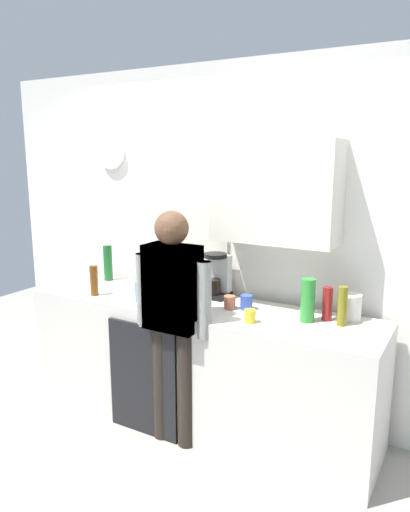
% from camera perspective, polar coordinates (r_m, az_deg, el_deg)
% --- Properties ---
extents(ground_plane, '(8.00, 8.00, 0.00)m').
position_cam_1_polar(ground_plane, '(3.59, -3.61, -20.87)').
color(ground_plane, '#9E998E').
extents(kitchen_counter, '(2.61, 0.64, 0.90)m').
position_cam_1_polar(kitchen_counter, '(3.60, -1.01, -12.60)').
color(kitchen_counter, beige).
rests_on(kitchen_counter, ground_plane).
extents(dishwasher_panel, '(0.56, 0.02, 0.81)m').
position_cam_1_polar(dishwasher_panel, '(3.49, -7.40, -14.32)').
color(dishwasher_panel, black).
rests_on(dishwasher_panel, ground_plane).
extents(back_wall_assembly, '(4.21, 0.42, 2.60)m').
position_cam_1_polar(back_wall_assembly, '(3.64, 2.97, 2.67)').
color(back_wall_assembly, white).
rests_on(back_wall_assembly, ground_plane).
extents(coffee_maker, '(0.20, 0.20, 0.33)m').
position_cam_1_polar(coffee_maker, '(3.60, 1.44, -2.48)').
color(coffee_maker, black).
rests_on(coffee_maker, kitchen_counter).
extents(bottle_amber_beer, '(0.06, 0.06, 0.23)m').
position_cam_1_polar(bottle_amber_beer, '(3.72, -13.00, -2.84)').
color(bottle_amber_beer, brown).
rests_on(bottle_amber_beer, kitchen_counter).
extents(bottle_red_vinegar, '(0.06, 0.06, 0.22)m').
position_cam_1_polar(bottle_red_vinegar, '(3.19, 14.27, -5.49)').
color(bottle_red_vinegar, maroon).
rests_on(bottle_red_vinegar, kitchen_counter).
extents(bottle_olive_oil, '(0.06, 0.06, 0.25)m').
position_cam_1_polar(bottle_olive_oil, '(3.11, 15.94, -5.72)').
color(bottle_olive_oil, olive).
rests_on(bottle_olive_oil, kitchen_counter).
extents(bottle_green_wine, '(0.07, 0.07, 0.30)m').
position_cam_1_polar(bottle_green_wine, '(4.13, -11.41, -0.79)').
color(bottle_green_wine, '#195923').
rests_on(bottle_green_wine, kitchen_counter).
extents(bottle_clear_soda, '(0.09, 0.09, 0.28)m').
position_cam_1_polar(bottle_clear_soda, '(3.13, 12.06, -5.15)').
color(bottle_clear_soda, '#2D8C33').
rests_on(bottle_clear_soda, kitchen_counter).
extents(cup_terracotta_mug, '(0.08, 0.08, 0.09)m').
position_cam_1_polar(cup_terracotta_mug, '(3.33, 2.94, -5.50)').
color(cup_terracotta_mug, '#B26647').
rests_on(cup_terracotta_mug, kitchen_counter).
extents(cup_yellow_cup, '(0.07, 0.07, 0.08)m').
position_cam_1_polar(cup_yellow_cup, '(3.08, 5.35, -7.08)').
color(cup_yellow_cup, yellow).
rests_on(cup_yellow_cup, kitchen_counter).
extents(cup_blue_mug, '(0.08, 0.08, 0.10)m').
position_cam_1_polar(cup_blue_mug, '(3.33, 4.92, -5.47)').
color(cup_blue_mug, '#3351B2').
rests_on(cup_blue_mug, kitchen_counter).
extents(dish_soap, '(0.06, 0.06, 0.18)m').
position_cam_1_polar(dish_soap, '(3.50, -7.81, -4.20)').
color(dish_soap, blue).
rests_on(dish_soap, kitchen_counter).
extents(storage_canister, '(0.14, 0.14, 0.17)m').
position_cam_1_polar(storage_canister, '(3.24, 16.80, -5.78)').
color(storage_canister, silver).
rests_on(storage_canister, kitchen_counter).
extents(person_at_sink, '(0.57, 0.22, 1.60)m').
position_cam_1_polar(person_at_sink, '(3.18, -3.84, -6.37)').
color(person_at_sink, black).
rests_on(person_at_sink, ground_plane).
extents(person_guest, '(0.57, 0.22, 1.60)m').
position_cam_1_polar(person_guest, '(3.18, -3.84, -6.37)').
color(person_guest, brown).
rests_on(person_guest, ground_plane).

